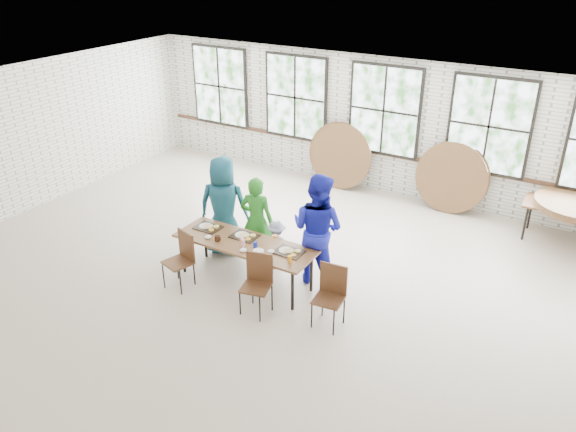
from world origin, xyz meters
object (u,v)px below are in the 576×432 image
Objects in this scene: chair_near_left at (182,255)px; chair_near_right at (258,278)px; dining_table at (245,245)px; storage_table at (576,211)px.

chair_near_right is at bearing 17.86° from chair_near_left.
chair_near_right is (0.62, -0.56, -0.13)m from dining_table.
dining_table is at bearing -138.39° from storage_table.
dining_table is at bearing 124.56° from chair_near_right.
chair_near_right is 0.52× the size of storage_table.
chair_near_left is at bearing -144.11° from dining_table.
dining_table is 6.14m from storage_table.
chair_near_right is (1.44, 0.05, 0.00)m from chair_near_left.
chair_near_left reaches higher than storage_table.
chair_near_left is 1.00× the size of chair_near_right.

